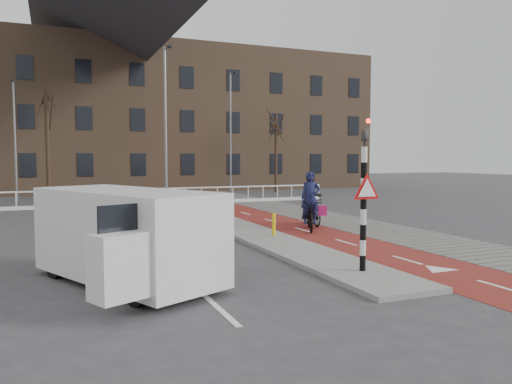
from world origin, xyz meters
name	(u,v)px	position (x,y,z in m)	size (l,w,h in m)	color
ground	(339,258)	(0.00, 0.00, 0.00)	(120.00, 120.00, 0.00)	#38383A
bike_lane	(253,216)	(1.50, 10.00, 0.01)	(2.50, 60.00, 0.01)	maroon
sidewalk	(306,213)	(4.30, 10.00, 0.01)	(3.00, 60.00, 0.01)	slate
curb_island	(259,236)	(-0.70, 4.00, 0.06)	(1.80, 16.00, 0.12)	gray
traffic_signal	(364,191)	(-0.60, -2.02, 1.99)	(0.80, 0.80, 3.68)	black
bollard	(274,224)	(-0.38, 3.50, 0.50)	(0.12, 0.12, 0.76)	yellow
cyclist_near	(311,211)	(1.72, 4.78, 0.75)	(1.58, 2.27, 2.21)	black
cyclist_far	(312,205)	(2.40, 5.96, 0.86)	(0.96, 1.97, 2.05)	black
van	(126,234)	(-5.79, -0.63, 1.08)	(3.75, 5.12, 2.05)	silver
railing	(96,202)	(-5.00, 17.00, 0.31)	(28.00, 0.10, 0.99)	silver
townhouse_row	(104,97)	(-3.00, 32.00, 7.81)	(46.00, 10.00, 15.90)	#7F6047
tree_mid	(47,144)	(-7.45, 24.99, 3.64)	(0.26, 0.26, 7.28)	black
tree_right	(276,153)	(9.25, 24.34, 3.07)	(0.21, 0.21, 6.15)	black
streetlight_near	(166,133)	(-2.30, 11.43, 3.89)	(0.12, 0.12, 7.78)	slate
streetlight_left	(15,142)	(-9.24, 21.90, 3.70)	(0.12, 0.12, 7.39)	slate
streetlight_right	(230,134)	(4.85, 22.65, 4.41)	(0.12, 0.12, 8.82)	slate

